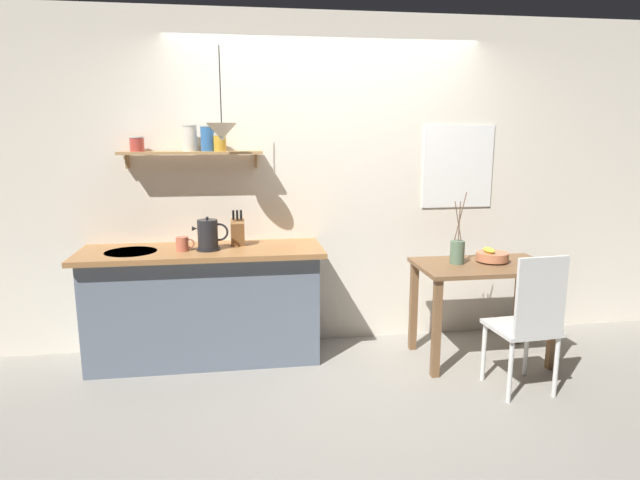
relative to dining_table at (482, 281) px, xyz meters
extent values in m
plane|color=gray|center=(-1.14, -0.01, -0.64)|extent=(14.00, 14.00, 0.00)
cube|color=silver|center=(-0.94, 0.64, 0.71)|extent=(6.80, 0.10, 2.70)
cube|color=white|center=(0.00, 0.58, 0.84)|extent=(0.62, 0.01, 0.69)
cube|color=silver|center=(0.00, 0.59, 0.84)|extent=(0.56, 0.01, 0.63)
cube|color=slate|center=(-2.14, 0.31, -0.21)|extent=(1.74, 0.52, 0.86)
cube|color=#9E6B3D|center=(-2.14, 0.29, 0.24)|extent=(1.83, 0.63, 0.04)
cylinder|color=#B7BABF|center=(-2.65, 0.27, 0.26)|extent=(0.38, 0.38, 0.01)
cube|color=tan|center=(-2.20, 0.48, 0.98)|extent=(1.08, 0.18, 0.02)
cube|color=#99754C|center=(-2.69, 0.56, 0.92)|extent=(0.02, 0.06, 0.12)
cube|color=#99754C|center=(-1.71, 0.56, 0.92)|extent=(0.02, 0.06, 0.12)
cylinder|color=#BC4238|center=(-2.60, 0.48, 1.04)|extent=(0.11, 0.11, 0.10)
cylinder|color=silver|center=(-2.60, 0.48, 1.10)|extent=(0.11, 0.11, 0.01)
cylinder|color=beige|center=(-2.21, 0.48, 1.08)|extent=(0.11, 0.11, 0.19)
cylinder|color=silver|center=(-2.21, 0.48, 1.18)|extent=(0.11, 0.11, 0.01)
cylinder|color=#3366A3|center=(-2.07, 0.48, 1.08)|extent=(0.10, 0.10, 0.18)
cylinder|color=silver|center=(-2.07, 0.48, 1.18)|extent=(0.11, 0.11, 0.01)
cylinder|color=gold|center=(-1.98, 0.48, 1.05)|extent=(0.10, 0.10, 0.12)
cylinder|color=silver|center=(-1.98, 0.48, 1.11)|extent=(0.11, 0.11, 0.01)
cube|color=brown|center=(0.00, 0.00, 0.12)|extent=(1.02, 0.62, 0.03)
cube|color=brown|center=(-0.46, -0.26, -0.27)|extent=(0.06, 0.06, 0.74)
cube|color=brown|center=(0.46, -0.26, -0.27)|extent=(0.06, 0.06, 0.74)
cube|color=brown|center=(-0.46, 0.26, -0.27)|extent=(0.06, 0.06, 0.74)
cube|color=brown|center=(0.46, 0.26, -0.27)|extent=(0.06, 0.06, 0.74)
cube|color=silver|center=(0.05, -0.52, -0.19)|extent=(0.43, 0.43, 0.03)
cube|color=silver|center=(0.06, -0.71, 0.09)|extent=(0.36, 0.05, 0.53)
cylinder|color=silver|center=(0.21, -0.34, -0.42)|extent=(0.03, 0.03, 0.43)
cylinder|color=silver|center=(-0.14, -0.37, -0.42)|extent=(0.03, 0.03, 0.43)
cylinder|color=silver|center=(0.23, -0.68, -0.42)|extent=(0.03, 0.03, 0.43)
cylinder|color=silver|center=(-0.11, -0.71, -0.42)|extent=(0.03, 0.03, 0.43)
cylinder|color=#BC704C|center=(0.10, 0.05, 0.14)|extent=(0.11, 0.11, 0.01)
cylinder|color=#BC704C|center=(0.10, 0.05, 0.18)|extent=(0.25, 0.25, 0.06)
ellipsoid|color=yellow|center=(0.06, 0.05, 0.23)|extent=(0.08, 0.14, 0.04)
cylinder|color=#567056|center=(-0.20, 0.05, 0.23)|extent=(0.11, 0.11, 0.18)
cylinder|color=brown|center=(-0.21, 0.04, 0.47)|extent=(0.06, 0.03, 0.30)
cylinder|color=brown|center=(-0.20, 0.04, 0.47)|extent=(0.01, 0.02, 0.30)
cylinder|color=brown|center=(-0.19, 0.05, 0.50)|extent=(0.09, 0.02, 0.37)
cylinder|color=black|center=(-2.09, 0.24, 0.27)|extent=(0.17, 0.17, 0.02)
cylinder|color=#232326|center=(-2.09, 0.24, 0.39)|extent=(0.15, 0.15, 0.21)
sphere|color=black|center=(-2.09, 0.24, 0.51)|extent=(0.02, 0.02, 0.02)
cone|color=#232326|center=(-2.18, 0.24, 0.43)|extent=(0.04, 0.04, 0.04)
torus|color=black|center=(-2.00, 0.24, 0.40)|extent=(0.14, 0.02, 0.14)
cube|color=brown|center=(-1.86, 0.38, 0.37)|extent=(0.10, 0.17, 0.21)
cylinder|color=black|center=(-1.89, 0.35, 0.51)|extent=(0.02, 0.03, 0.08)
cylinder|color=black|center=(-1.86, 0.35, 0.51)|extent=(0.02, 0.03, 0.08)
cylinder|color=black|center=(-1.84, 0.35, 0.51)|extent=(0.02, 0.03, 0.08)
cylinder|color=#C6664C|center=(-2.27, 0.24, 0.32)|extent=(0.09, 0.09, 0.11)
torus|color=#C6664C|center=(-2.22, 0.24, 0.32)|extent=(0.07, 0.01, 0.07)
cylinder|color=black|center=(-1.96, 0.19, 1.46)|extent=(0.01, 0.01, 0.53)
cone|color=beige|center=(-1.96, 0.19, 1.14)|extent=(0.22, 0.22, 0.12)
sphere|color=white|center=(-1.96, 0.19, 1.10)|extent=(0.04, 0.04, 0.04)
camera|label=1|loc=(-1.85, -3.82, 1.14)|focal=30.45mm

